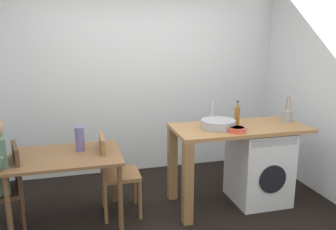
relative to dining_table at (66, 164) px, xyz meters
The scene contains 13 objects.
wall_back 1.72m from the dining_table, 56.15° to the left, with size 4.60×0.10×2.70m, color silver.
dining_table is the anchor object (origin of this frame).
chair_person_seat 0.57m from the dining_table, behind, with size 0.48×0.48×0.90m.
chair_opposite 0.50m from the dining_table, ahead, with size 0.40×0.40×0.90m.
kitchen_counter 1.68m from the dining_table, ahead, with size 1.50×0.68×0.92m.
washing_machine 2.16m from the dining_table, ahead, with size 0.60×0.61×0.86m.
sink_basin 1.65m from the dining_table, ahead, with size 0.38×0.38×0.09m, color #9EA0A5.
tap 1.68m from the dining_table, ahead, with size 0.02×0.02×0.28m, color #B2B2B7.
bottle_tall_green 1.91m from the dining_table, ahead, with size 0.06×0.06×0.28m.
mixing_bowl 1.79m from the dining_table, ahead, with size 0.19×0.19×0.05m.
utensil_crock 2.54m from the dining_table, ahead, with size 0.11×0.11×0.30m.
vase 0.29m from the dining_table, 33.69° to the left, with size 0.09×0.09×0.25m, color slate.
scissors 1.86m from the dining_table, ahead, with size 0.15×0.06×0.01m.
Camera 1 is at (-0.69, -2.91, 1.90)m, focal length 36.17 mm.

